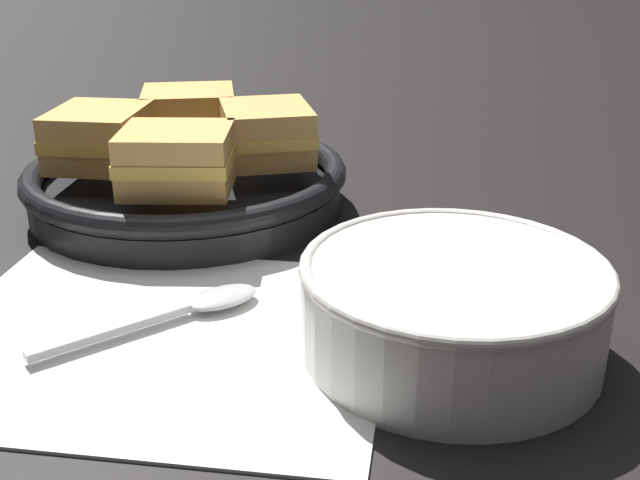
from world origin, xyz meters
TOP-DOWN VIEW (x-y plane):
  - ground_plane at (0.00, 0.00)m, footprint 4.00×4.00m
  - napkin at (-0.07, -0.04)m, footprint 0.31×0.28m
  - soup_bowl at (0.10, -0.06)m, footprint 0.17×0.17m
  - spoon at (-0.05, -0.01)m, footprint 0.14×0.10m
  - skillet at (-0.08, 0.19)m, footprint 0.27×0.38m
  - sandwich_near_left at (-0.07, 0.12)m, footprint 0.09×0.08m
  - sandwich_near_right at (-0.01, 0.19)m, footprint 0.08×0.09m
  - sandwich_far_left at (-0.08, 0.25)m, footprint 0.09×0.08m
  - sandwich_far_right at (-0.15, 0.18)m, footprint 0.09×0.09m

SIDE VIEW (x-z plane):
  - ground_plane at x=0.00m, z-range 0.00..0.00m
  - napkin at x=-0.07m, z-range 0.00..0.00m
  - spoon at x=-0.05m, z-range 0.00..0.01m
  - skillet at x=-0.08m, z-range 0.00..0.04m
  - soup_bowl at x=0.10m, z-range 0.00..0.06m
  - sandwich_near_left at x=-0.07m, z-range 0.04..0.09m
  - sandwich_near_right at x=-0.01m, z-range 0.04..0.09m
  - sandwich_far_left at x=-0.08m, z-range 0.04..0.09m
  - sandwich_far_right at x=-0.15m, z-range 0.04..0.09m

